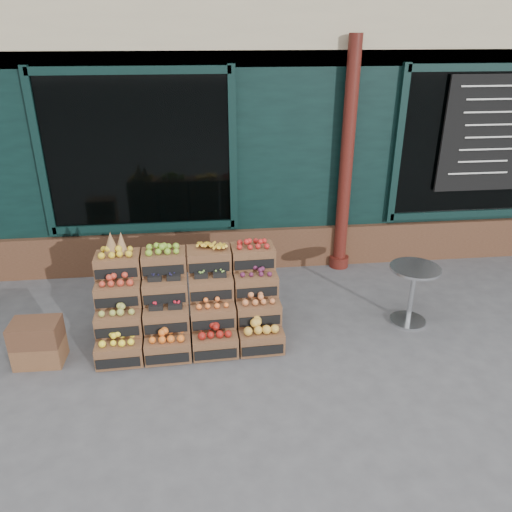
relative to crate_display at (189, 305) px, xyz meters
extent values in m
plane|color=#4A4A4D|center=(1.00, -0.46, -0.39)|extent=(60.00, 60.00, 0.00)
cube|color=black|center=(1.00, 4.74, 2.01)|extent=(12.00, 6.00, 4.80)
cube|color=black|center=(1.00, 1.79, 1.11)|extent=(12.00, 0.12, 3.00)
cube|color=#4D2F1E|center=(1.00, 1.72, -0.09)|extent=(12.00, 0.18, 0.60)
cube|color=black|center=(-0.60, 1.72, 1.36)|extent=(2.40, 0.06, 2.00)
cube|color=black|center=(4.20, 1.72, 1.36)|extent=(2.40, 0.06, 2.00)
cylinder|color=#4B1711|center=(2.20, 1.59, 1.21)|extent=(0.18, 0.18, 3.20)
cube|color=black|center=(4.20, 1.64, 1.51)|extent=(1.30, 0.04, 1.60)
cube|color=brown|center=(-0.74, -0.43, -0.27)|extent=(0.50, 0.35, 0.24)
cube|color=black|center=(-0.73, -0.61, -0.29)|extent=(0.45, 0.03, 0.11)
cube|color=yellow|center=(-0.74, -0.43, -0.10)|extent=(0.40, 0.27, 0.08)
cube|color=brown|center=(-0.23, -0.41, -0.27)|extent=(0.50, 0.35, 0.24)
cube|color=black|center=(-0.23, -0.59, -0.29)|extent=(0.45, 0.03, 0.11)
cube|color=orange|center=(-0.23, -0.41, -0.10)|extent=(0.40, 0.27, 0.09)
cube|color=brown|center=(0.27, -0.40, -0.27)|extent=(0.50, 0.35, 0.24)
cube|color=black|center=(0.28, -0.58, -0.29)|extent=(0.45, 0.03, 0.11)
cube|color=maroon|center=(0.27, -0.40, -0.10)|extent=(0.40, 0.27, 0.09)
cube|color=brown|center=(0.78, -0.38, -0.27)|extent=(0.50, 0.35, 0.24)
cube|color=black|center=(0.78, -0.56, -0.29)|extent=(0.45, 0.03, 0.11)
cube|color=gold|center=(0.78, -0.38, -0.09)|extent=(0.40, 0.27, 0.11)
cube|color=brown|center=(-0.75, -0.23, -0.02)|extent=(0.50, 0.35, 0.24)
cube|color=black|center=(-0.74, -0.41, -0.05)|extent=(0.45, 0.03, 0.11)
cube|color=#979C41|center=(-0.75, -0.23, 0.14)|extent=(0.40, 0.27, 0.08)
cube|color=brown|center=(-0.24, -0.21, -0.02)|extent=(0.50, 0.35, 0.24)
cube|color=black|center=(-0.23, -0.39, -0.05)|extent=(0.45, 0.03, 0.11)
cube|color=red|center=(-0.24, -0.21, 0.12)|extent=(0.40, 0.27, 0.03)
cube|color=brown|center=(0.27, -0.19, -0.02)|extent=(0.50, 0.35, 0.24)
cube|color=black|center=(0.27, -0.37, -0.05)|extent=(0.45, 0.03, 0.11)
cube|color=orange|center=(0.27, -0.19, 0.13)|extent=(0.40, 0.27, 0.07)
cube|color=brown|center=(0.77, -0.17, -0.02)|extent=(0.50, 0.35, 0.24)
cube|color=black|center=(0.78, -0.35, -0.05)|extent=(0.45, 0.03, 0.11)
cube|color=#CB6E3B|center=(0.77, -0.17, 0.14)|extent=(0.40, 0.27, 0.08)
cube|color=brown|center=(-0.75, -0.02, 0.22)|extent=(0.50, 0.35, 0.24)
cube|color=black|center=(-0.75, -0.20, 0.20)|extent=(0.45, 0.03, 0.11)
cube|color=#B13422|center=(-0.75, -0.02, 0.39)|extent=(0.40, 0.27, 0.08)
cube|color=brown|center=(-0.25, 0.00, 0.22)|extent=(0.50, 0.35, 0.24)
cube|color=black|center=(-0.24, -0.18, 0.20)|extent=(0.45, 0.03, 0.11)
cube|color=#1C193B|center=(-0.25, 0.00, 0.36)|extent=(0.40, 0.27, 0.03)
cube|color=brown|center=(0.26, 0.02, 0.22)|extent=(0.50, 0.35, 0.24)
cube|color=black|center=(0.26, -0.16, 0.20)|extent=(0.45, 0.03, 0.11)
cube|color=#7BAC43|center=(0.26, 0.02, 0.36)|extent=(0.40, 0.27, 0.03)
cube|color=brown|center=(0.76, 0.03, 0.22)|extent=(0.50, 0.35, 0.24)
cube|color=black|center=(0.77, -0.15, 0.20)|extent=(0.45, 0.03, 0.11)
cube|color=#521A39|center=(0.76, 0.03, 0.37)|extent=(0.40, 0.27, 0.06)
cube|color=brown|center=(-0.76, 0.19, 0.47)|extent=(0.50, 0.35, 0.24)
cube|color=black|center=(-0.75, 0.01, 0.44)|extent=(0.45, 0.03, 0.11)
cube|color=gold|center=(-0.76, 0.19, 0.63)|extent=(0.40, 0.27, 0.08)
cube|color=brown|center=(-0.26, 0.20, 0.47)|extent=(0.50, 0.35, 0.24)
cube|color=black|center=(-0.25, 0.02, 0.44)|extent=(0.45, 0.03, 0.11)
cube|color=#75A228|center=(-0.26, 0.20, 0.63)|extent=(0.40, 0.27, 0.08)
cube|color=brown|center=(0.25, 0.22, 0.47)|extent=(0.50, 0.35, 0.24)
cube|color=black|center=(0.26, 0.04, 0.44)|extent=(0.45, 0.03, 0.11)
cube|color=yellow|center=(0.25, 0.22, 0.63)|extent=(0.40, 0.27, 0.08)
cube|color=brown|center=(0.76, 0.24, 0.47)|extent=(0.50, 0.35, 0.24)
cube|color=black|center=(0.76, 0.06, 0.44)|extent=(0.45, 0.03, 0.11)
cube|color=red|center=(0.76, 0.24, 0.62)|extent=(0.40, 0.27, 0.07)
cube|color=#4D2F1E|center=(0.01, -0.20, -0.27)|extent=(2.02, 0.41, 0.24)
cube|color=#4D2F1E|center=(0.01, 0.01, -0.14)|extent=(2.02, 0.41, 0.49)
cube|color=#4D2F1E|center=(0.00, 0.21, -0.02)|extent=(2.02, 0.41, 0.73)
cone|color=olive|center=(-0.81, 0.19, 0.73)|extent=(0.17, 0.17, 0.28)
cone|color=olive|center=(-0.70, 0.22, 0.71)|extent=(0.15, 0.15, 0.24)
cube|color=brown|center=(-1.58, -0.36, -0.26)|extent=(0.50, 0.35, 0.25)
cube|color=#4D2F1E|center=(-1.58, -0.36, -0.02)|extent=(0.50, 0.35, 0.25)
cylinder|color=#ACAEB3|center=(2.62, -0.03, -0.37)|extent=(0.43, 0.43, 0.03)
cylinder|color=#ACAEB3|center=(2.62, -0.03, -0.03)|extent=(0.06, 0.06, 0.70)
cylinder|color=#ACAEB3|center=(2.62, -0.03, 0.33)|extent=(0.58, 0.58, 0.03)
imported|color=#195A1C|center=(-0.57, 2.45, 0.61)|extent=(0.86, 0.72, 2.00)
camera|label=1|loc=(0.21, -4.97, 2.87)|focal=35.00mm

